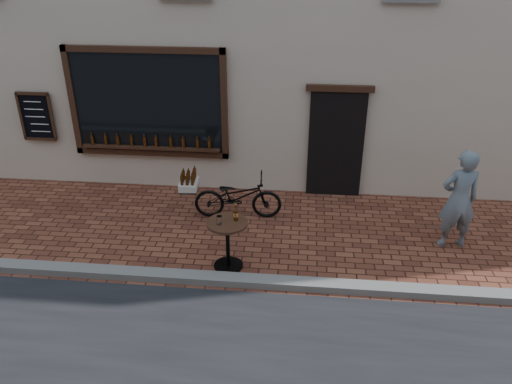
# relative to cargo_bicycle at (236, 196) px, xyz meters

# --- Properties ---
(ground) EXTENTS (90.00, 90.00, 0.00)m
(ground) POSITION_rel_cargo_bicycle_xyz_m (-0.03, -2.29, -0.44)
(ground) COLOR #54281B
(ground) RESTS_ON ground
(kerb) EXTENTS (90.00, 0.25, 0.12)m
(kerb) POSITION_rel_cargo_bicycle_xyz_m (-0.03, -2.09, -0.38)
(kerb) COLOR slate
(kerb) RESTS_ON ground
(cargo_bicycle) EXTENTS (1.95, 0.70, 0.93)m
(cargo_bicycle) POSITION_rel_cargo_bicycle_xyz_m (0.00, 0.00, 0.00)
(cargo_bicycle) COLOR black
(cargo_bicycle) RESTS_ON ground
(bistro_table) EXTENTS (0.65, 0.65, 1.12)m
(bistro_table) POSITION_rel_cargo_bicycle_xyz_m (0.09, -1.65, 0.15)
(bistro_table) COLOR black
(bistro_table) RESTS_ON ground
(pedestrian) EXTENTS (0.71, 0.52, 1.78)m
(pedestrian) POSITION_rel_cargo_bicycle_xyz_m (3.86, -0.62, 0.45)
(pedestrian) COLOR slate
(pedestrian) RESTS_ON ground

